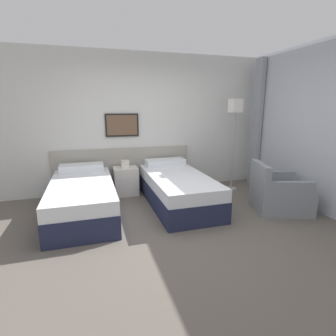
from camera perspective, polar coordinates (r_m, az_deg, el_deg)
The scene contains 7 objects.
ground_plane at distance 3.72m, azimuth 1.81°, elevation -13.64°, with size 16.00×16.00×0.00m, color #5B544C.
wall_headboard at distance 5.32m, azimuth -5.60°, elevation 9.07°, with size 10.00×0.10×2.70m.
bed_near_door at distance 4.38m, azimuth -18.12°, elevation -6.17°, with size 0.96×2.02×0.66m.
bed_near_window at distance 4.60m, azimuth 2.02°, elevation -4.55°, with size 0.96×2.02×0.66m.
nightstand at distance 5.15m, azimuth -9.17°, elevation -2.72°, with size 0.45×0.37×0.68m.
floor_lamp at distance 5.41m, azimuth 14.35°, elevation 11.02°, with size 0.24×0.24×1.83m.
armchair at distance 4.70m, azimuth 22.93°, elevation -5.42°, with size 1.01×0.95×0.80m.
Camera 1 is at (-1.07, -3.14, 1.68)m, focal length 28.00 mm.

